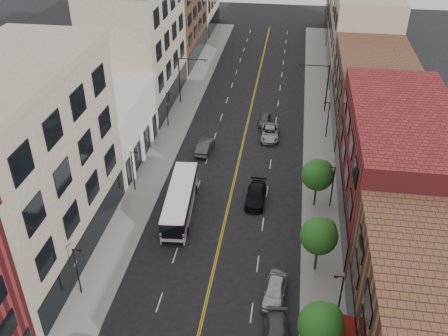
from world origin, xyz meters
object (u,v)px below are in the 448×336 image
at_px(car_lane_a, 256,195).
at_px(car_lane_b, 270,133).
at_px(car_lane_c, 265,120).
at_px(car_parked_mid, 276,336).
at_px(car_lane_behind, 205,147).
at_px(car_parked_far, 275,291).
at_px(city_bus, 180,200).

distance_m(car_lane_a, car_lane_b, 14.83).
height_order(car_lane_b, car_lane_c, car_lane_b).
bearing_deg(car_lane_a, car_parked_mid, -78.48).
bearing_deg(car_parked_mid, car_lane_behind, 107.27).
bearing_deg(car_parked_far, car_lane_b, 100.36).
height_order(car_lane_a, car_lane_c, car_lane_a).
bearing_deg(city_bus, car_lane_c, 67.24).
bearing_deg(city_bus, car_parked_far, -49.34).
distance_m(car_lane_behind, car_lane_b, 9.47).
bearing_deg(car_lane_b, city_bus, -117.87).
relative_size(car_parked_mid, car_lane_behind, 1.06).
height_order(city_bus, car_lane_c, city_bus).
bearing_deg(car_parked_mid, city_bus, 122.24).
distance_m(car_parked_far, car_lane_a, 14.26).
height_order(car_lane_behind, car_lane_b, car_lane_behind).
xyz_separation_m(car_lane_behind, car_lane_a, (7.53, -9.83, -0.01)).
distance_m(city_bus, car_parked_far, 15.20).
bearing_deg(car_lane_a, car_parked_far, -76.77).
height_order(city_bus, car_parked_mid, city_bus).
height_order(car_parked_mid, car_lane_b, car_lane_b).
xyz_separation_m(car_parked_mid, car_lane_b, (-2.79, 33.49, 0.01)).
bearing_deg(car_lane_behind, car_parked_far, 116.63).
relative_size(car_lane_behind, car_lane_b, 0.89).
distance_m(car_lane_a, car_lane_c, 18.85).
xyz_separation_m(car_parked_far, car_lane_b, (-2.39, 28.78, -0.06)).
xyz_separation_m(city_bus, car_parked_mid, (11.13, -15.44, -0.97)).
xyz_separation_m(car_lane_a, car_lane_b, (0.51, 14.82, -0.03)).
relative_size(car_parked_far, car_lane_a, 0.89).
bearing_deg(car_lane_c, car_parked_far, -80.76).
bearing_deg(car_parked_far, car_parked_mid, -79.53).
height_order(city_bus, car_lane_behind, city_bus).
distance_m(car_parked_mid, car_lane_behind, 30.50).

